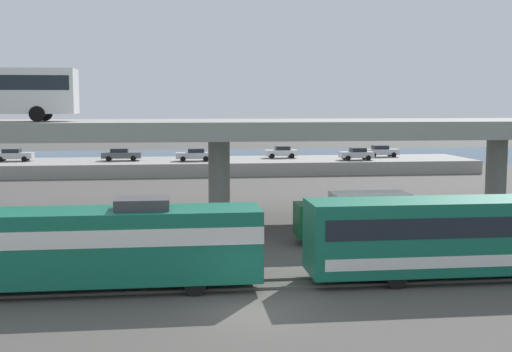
% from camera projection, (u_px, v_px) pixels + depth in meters
% --- Properties ---
extents(ground_plane, '(260.00, 260.00, 0.00)m').
position_uv_depth(ground_plane, '(252.00, 313.00, 26.19)').
color(ground_plane, '#4C4944').
extents(rail_strip_near, '(110.00, 0.12, 0.12)m').
position_uv_depth(rail_strip_near, '(244.00, 289.00, 29.42)').
color(rail_strip_near, '#59544C').
rests_on(rail_strip_near, ground_plane).
extents(rail_strip_far, '(110.00, 0.12, 0.12)m').
position_uv_depth(rail_strip_far, '(241.00, 280.00, 30.85)').
color(rail_strip_far, '#59544C').
rests_on(rail_strip_far, ground_plane).
extents(train_locomotive, '(17.16, 3.04, 4.18)m').
position_uv_depth(train_locomotive, '(62.00, 244.00, 28.93)').
color(train_locomotive, '#14664C').
rests_on(train_locomotive, ground_plane).
extents(highway_overpass, '(96.00, 10.52, 7.23)m').
position_uv_depth(highway_overpass, '(219.00, 132.00, 45.22)').
color(highway_overpass, gray).
rests_on(highway_overpass, ground_plane).
extents(service_truck_west, '(6.80, 2.46, 3.04)m').
position_uv_depth(service_truck_west, '(355.00, 216.00, 39.41)').
color(service_truck_west, '#0C4C26').
rests_on(service_truck_west, ground_plane).
extents(pier_parking_lot, '(67.52, 11.26, 1.56)m').
position_uv_depth(pier_parking_lot, '(201.00, 166.00, 80.38)').
color(pier_parking_lot, gray).
rests_on(pier_parking_lot, ground_plane).
extents(parked_car_0, '(4.69, 1.88, 1.50)m').
position_uv_depth(parked_car_0, '(121.00, 154.00, 78.91)').
color(parked_car_0, '#515459').
rests_on(parked_car_0, pier_parking_lot).
extents(parked_car_1, '(4.06, 1.99, 1.50)m').
position_uv_depth(parked_car_1, '(357.00, 154.00, 79.84)').
color(parked_car_1, '#B7B7BC').
rests_on(parked_car_1, pier_parking_lot).
extents(parked_car_2, '(4.07, 1.83, 1.50)m').
position_uv_depth(parked_car_2, '(281.00, 152.00, 82.95)').
color(parked_car_2, silver).
rests_on(parked_car_2, pier_parking_lot).
extents(parked_car_3, '(4.32, 1.92, 1.50)m').
position_uv_depth(parked_car_3, '(381.00, 151.00, 84.59)').
color(parked_car_3, '#B7B7BC').
rests_on(parked_car_3, pier_parking_lot).
extents(parked_car_4, '(4.45, 1.92, 1.50)m').
position_uv_depth(parked_car_4, '(13.00, 155.00, 78.28)').
color(parked_car_4, '#B7B7BC').
rests_on(parked_car_4, pier_parking_lot).
extents(parked_car_5, '(4.37, 1.94, 1.50)m').
position_uv_depth(parked_car_5, '(195.00, 155.00, 78.52)').
color(parked_car_5, '#B7B7BC').
rests_on(parked_car_5, pier_parking_lot).
extents(harbor_water, '(140.00, 36.00, 0.01)m').
position_uv_depth(harbor_water, '(195.00, 157.00, 103.16)').
color(harbor_water, navy).
rests_on(harbor_water, ground_plane).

